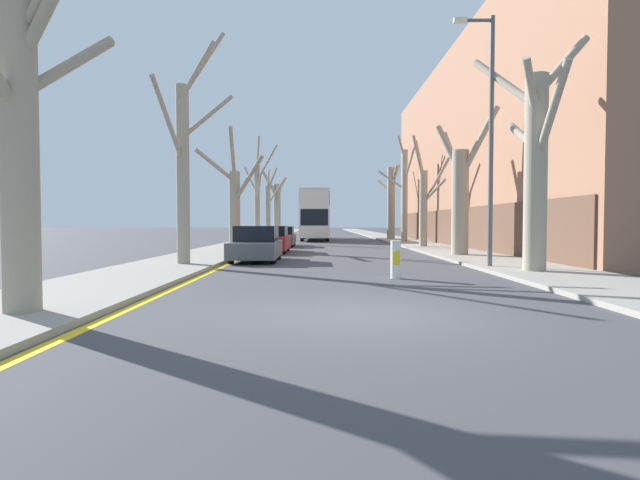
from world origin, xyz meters
name	(u,v)px	position (x,y,z in m)	size (l,w,h in m)	color
ground_plane	(365,314)	(0.00, 0.00, 0.00)	(300.00, 300.00, 0.00)	#424247
sidewalk_left	(274,236)	(-6.23, 50.00, 0.06)	(3.37, 120.00, 0.12)	gray
sidewalk_right	(379,236)	(6.23, 50.00, 0.06)	(3.37, 120.00, 0.12)	gray
building_facade_right	(519,150)	(12.90, 25.79, 6.63)	(10.08, 38.37, 13.28)	#93664C
kerb_line_stripe	(290,236)	(-4.37, 50.00, 0.00)	(0.24, 120.00, 0.01)	yellow
street_tree_left_0	(22,123)	(-5.73, -0.36, 3.25)	(3.70, 3.42, 6.89)	gray
street_tree_left_1	(184,160)	(-5.71, 9.51, 3.89)	(2.39, 4.41, 8.86)	gray
street_tree_left_2	(234,203)	(-5.67, 19.66, 2.75)	(3.99, 1.97, 6.83)	gray
street_tree_left_3	(257,198)	(-5.63, 29.99, 3.51)	(2.86, 2.64, 8.07)	gray
street_tree_left_4	(268,208)	(-5.74, 39.36, 3.03)	(2.11, 3.16, 6.74)	gray
street_tree_left_5	(277,207)	(-5.86, 49.74, 3.47)	(2.99, 1.84, 7.61)	gray
street_tree_right_0	(535,159)	(5.86, 6.81, 3.58)	(2.83, 4.39, 7.44)	gray
street_tree_right_1	(460,194)	(5.76, 14.63, 2.94)	(2.50, 3.07, 6.77)	gray
street_tree_right_2	(424,201)	(5.76, 22.63, 2.99)	(2.95, 3.24, 6.99)	gray
street_tree_right_3	(404,193)	(5.70, 29.85, 3.91)	(2.52, 3.37, 8.16)	gray
street_tree_right_4	(391,201)	(5.73, 37.07, 3.59)	(2.29, 3.15, 7.15)	gray
double_decker_bus	(315,213)	(-1.25, 37.11, 2.50)	(2.51, 11.25, 4.42)	silver
parked_car_0	(256,245)	(-3.45, 12.02, 0.69)	(1.88, 4.06, 1.47)	#4C5156
parked_car_1	(271,240)	(-3.45, 18.19, 0.68)	(1.87, 4.59, 1.43)	maroon
parked_car_2	(280,237)	(-3.45, 24.89, 0.64)	(1.90, 4.21, 1.35)	#4C5156
lamp_post	(488,130)	(4.96, 8.43, 4.77)	(1.40, 0.20, 8.61)	#4C4F54
traffic_bollard	(396,259)	(1.38, 5.60, 0.55)	(0.30, 0.31, 1.10)	white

